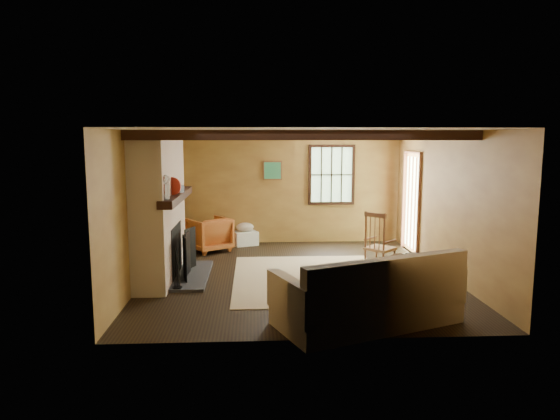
{
  "coord_description": "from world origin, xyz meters",
  "views": [
    {
      "loc": [
        -0.72,
        -8.16,
        2.27
      ],
      "look_at": [
        -0.26,
        0.4,
        1.06
      ],
      "focal_mm": 32.0,
      "sensor_mm": 36.0,
      "label": 1
    }
  ],
  "objects": [
    {
      "name": "basket_pillow",
      "position": [
        -0.91,
        2.48,
        0.39
      ],
      "size": [
        0.45,
        0.4,
        0.19
      ],
      "primitive_type": "ellipsoid",
      "rotation": [
        0.0,
        0.0,
        0.28
      ],
      "color": "beige",
      "rests_on": "laundry_basket"
    },
    {
      "name": "room_envelope",
      "position": [
        0.22,
        0.26,
        1.63
      ],
      "size": [
        5.02,
        5.52,
        2.44
      ],
      "color": "#A6813B",
      "rests_on": "ground"
    },
    {
      "name": "ground",
      "position": [
        0.0,
        0.0,
        0.0
      ],
      "size": [
        5.5,
        5.5,
        0.0
      ],
      "primitive_type": "plane",
      "color": "black",
      "rests_on": "ground"
    },
    {
      "name": "rug",
      "position": [
        0.2,
        -0.2,
        0.0
      ],
      "size": [
        2.5,
        3.0,
        0.01
      ],
      "primitive_type": "cube",
      "color": "tan",
      "rests_on": "ground"
    },
    {
      "name": "sofa",
      "position": [
        0.71,
        -2.3,
        0.33
      ],
      "size": [
        2.49,
        1.78,
        0.92
      ],
      "rotation": [
        0.0,
        0.0,
        0.38
      ],
      "color": "beige",
      "rests_on": "ground"
    },
    {
      "name": "fireplace",
      "position": [
        -2.23,
        -0.0,
        1.1
      ],
      "size": [
        1.02,
        2.3,
        2.4
      ],
      "color": "brown",
      "rests_on": "ground"
    },
    {
      "name": "armchair",
      "position": [
        -1.63,
        1.94,
        0.35
      ],
      "size": [
        1.04,
        1.05,
        0.7
      ],
      "primitive_type": "imported",
      "rotation": [
        0.0,
        0.0,
        -2.54
      ],
      "color": "#BF6026",
      "rests_on": "ground"
    },
    {
      "name": "rocking_chair",
      "position": [
        1.43,
        0.14,
        0.45
      ],
      "size": [
        0.83,
        0.82,
        1.06
      ],
      "rotation": [
        0.0,
        0.0,
        2.34
      ],
      "color": "tan",
      "rests_on": "ground"
    },
    {
      "name": "firewood_pile",
      "position": [
        -1.9,
        2.38,
        0.14
      ],
      "size": [
        0.75,
        0.14,
        0.27
      ],
      "color": "brown",
      "rests_on": "ground"
    },
    {
      "name": "laundry_basket",
      "position": [
        -0.91,
        2.48,
        0.15
      ],
      "size": [
        0.61,
        0.54,
        0.3
      ],
      "primitive_type": "cube",
      "rotation": [
        0.0,
        0.0,
        0.38
      ],
      "color": "white",
      "rests_on": "ground"
    }
  ]
}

